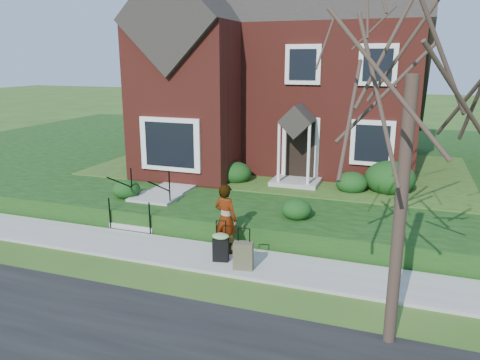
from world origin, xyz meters
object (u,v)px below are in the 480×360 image
at_px(woman, 226,218).
at_px(front_steps, 148,207).
at_px(suitcase_olive, 243,256).
at_px(suitcase_black, 221,246).
at_px(tree_verge, 416,44).

bearing_deg(woman, front_steps, -9.18).
bearing_deg(suitcase_olive, woman, 123.26).
bearing_deg(front_steps, suitcase_black, -32.38).
relative_size(front_steps, suitcase_black, 2.01).
distance_m(suitcase_black, suitcase_olive, 0.70).
bearing_deg(tree_verge, woman, 148.13).
bearing_deg(woman, tree_verge, 164.26).
bearing_deg(woman, suitcase_olive, 149.27).
relative_size(suitcase_black, tree_verge, 0.14).
height_order(front_steps, suitcase_olive, front_steps).
relative_size(woman, suitcase_black, 1.75).
height_order(woman, suitcase_olive, woman).
bearing_deg(front_steps, suitcase_olive, -30.43).
bearing_deg(front_steps, woman, -25.31).
height_order(woman, suitcase_black, woman).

